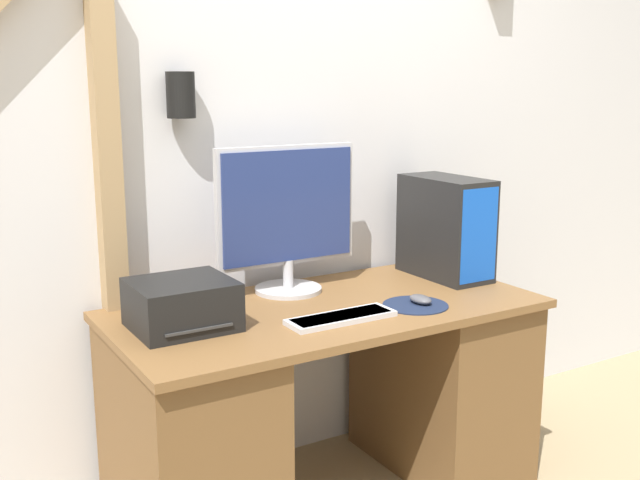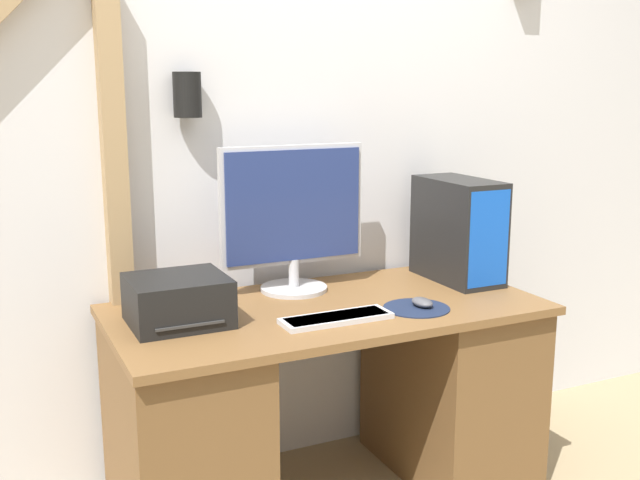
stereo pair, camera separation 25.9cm
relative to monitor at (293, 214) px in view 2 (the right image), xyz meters
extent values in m
cube|color=silver|center=(0.03, 0.19, 0.30)|extent=(6.40, 0.05, 2.70)
cube|color=#9E7F56|center=(-0.62, 0.13, 0.22)|extent=(0.08, 0.08, 1.19)
cylinder|color=black|center=(-0.36, 0.12, 0.44)|extent=(0.10, 0.10, 0.16)
cube|color=brown|center=(0.03, -0.24, -0.31)|extent=(1.52, 0.74, 0.03)
cube|color=brown|center=(-0.51, -0.24, -0.69)|extent=(0.43, 0.68, 0.72)
cube|color=brown|center=(0.56, -0.24, -0.69)|extent=(0.43, 0.68, 0.72)
cylinder|color=#B7B7BC|center=(0.00, 0.00, -0.29)|extent=(0.25, 0.25, 0.02)
cylinder|color=#B7B7BC|center=(0.00, 0.00, -0.23)|extent=(0.04, 0.04, 0.11)
cube|color=#B7B7BC|center=(0.00, 0.01, 0.03)|extent=(0.57, 0.03, 0.44)
cube|color=navy|center=(0.00, -0.01, 0.03)|extent=(0.53, 0.01, 0.41)
cube|color=silver|center=(-0.02, -0.41, -0.29)|extent=(0.38, 0.12, 0.02)
cube|color=white|center=(-0.02, -0.41, -0.28)|extent=(0.35, 0.10, 0.01)
cylinder|color=#19233D|center=(0.30, -0.40, -0.29)|extent=(0.23, 0.23, 0.00)
ellipsoid|color=#4C4C51|center=(0.32, -0.40, -0.28)|extent=(0.06, 0.10, 0.03)
cube|color=black|center=(0.66, -0.13, -0.09)|extent=(0.20, 0.39, 0.41)
cube|color=blue|center=(0.66, -0.32, -0.09)|extent=(0.18, 0.01, 0.37)
cube|color=black|center=(-0.50, -0.20, -0.22)|extent=(0.31, 0.29, 0.16)
cube|color=#333333|center=(-0.50, -0.29, -0.26)|extent=(0.22, 0.13, 0.01)
camera|label=1|loc=(-1.31, -2.40, 0.48)|focal=42.00mm
camera|label=2|loc=(-1.08, -2.53, 0.48)|focal=42.00mm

